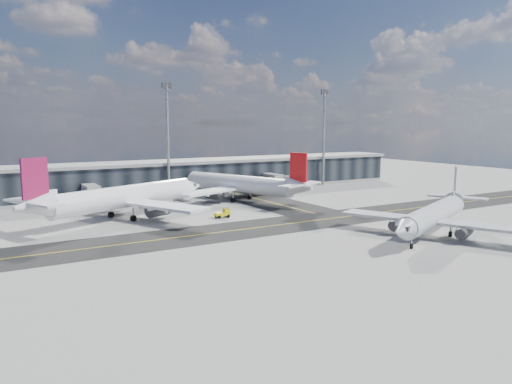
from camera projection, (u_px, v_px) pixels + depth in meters
ground at (268, 232)px, 87.38m from camera, size 300.00×300.00×0.00m
taxiway_lanes at (256, 219)px, 98.51m from camera, size 180.00×63.00×0.03m
terminal_concourse at (160, 179)px, 133.65m from camera, size 152.00×19.80×8.80m
floodlight_masts at (168, 136)px, 126.14m from camera, size 102.50×0.70×28.90m
airliner_af at (123, 197)px, 98.38m from camera, size 42.67×36.84×13.24m
airliner_redtail at (240, 184)px, 121.79m from camera, size 35.15×40.68×12.43m
airliner_near at (434, 215)px, 84.32m from camera, size 34.61×29.88×10.74m
baggage_tug at (224, 213)px, 100.30m from camera, size 3.09×1.63×1.92m
service_van at (183, 198)px, 122.40m from camera, size 3.06×5.22×1.37m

